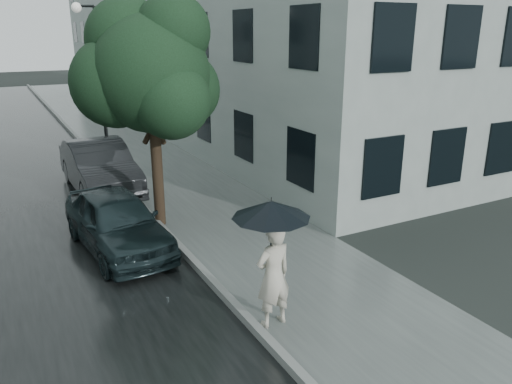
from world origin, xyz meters
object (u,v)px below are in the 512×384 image
pedestrian (273,276)px  lamp_post (97,79)px  car_near (117,221)px  car_far (99,167)px  street_tree (150,72)px

pedestrian → lamp_post: size_ratio=0.32×
pedestrian → car_near: 4.59m
lamp_post → car_near: lamp_post is taller
pedestrian → car_far: (-1.00, 8.94, -0.14)m
pedestrian → car_near: bearing=-76.2°
car_far → car_near: bearing=-98.4°
car_far → lamp_post: bearing=73.9°
pedestrian → street_tree: (-0.25, 5.48, 2.92)m
pedestrian → street_tree: bearing=-93.6°
pedestrian → lamp_post: bearing=-94.2°
pedestrian → car_far: bearing=-89.8°
pedestrian → lamp_post: (-0.39, 11.26, 2.28)m
street_tree → car_far: 4.68m
lamp_post → street_tree: bearing=-74.1°
car_near → car_far: car_far is taller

